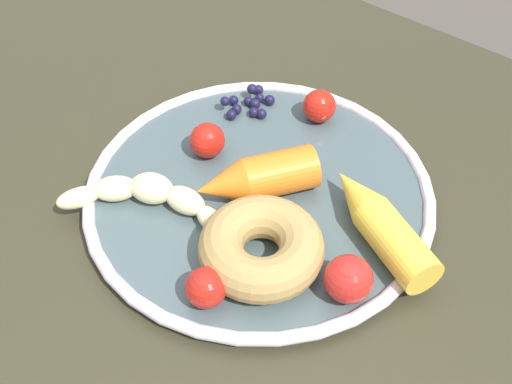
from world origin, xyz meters
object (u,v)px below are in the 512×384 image
at_px(carrot_orange, 256,178).
at_px(carrot_yellow, 379,222).
at_px(donut, 261,247).
at_px(tomato_far, 206,287).
at_px(tomato_extra, 207,140).
at_px(tomato_mid, 348,279).
at_px(banana, 149,196).
at_px(tomato_near, 319,106).
at_px(plate, 256,194).
at_px(dining_table, 219,230).
at_px(blueberry_pile, 249,103).

bearing_deg(carrot_orange, carrot_yellow, -165.72).
relative_size(donut, tomato_far, 3.11).
relative_size(tomato_far, tomato_extra, 0.96).
relative_size(donut, tomato_mid, 2.65).
xyz_separation_m(banana, tomato_near, (-0.05, -0.20, 0.01)).
relative_size(banana, tomato_extra, 4.31).
distance_m(donut, tomato_mid, 0.08).
bearing_deg(tomato_near, donut, 111.76).
relative_size(plate, tomato_far, 9.73).
bearing_deg(tomato_mid, tomato_near, -48.18).
relative_size(dining_table, banana, 7.74).
height_order(banana, tomato_far, tomato_far).
distance_m(plate, donut, 0.09).
bearing_deg(carrot_orange, tomato_mid, 163.32).
xyz_separation_m(tomato_far, tomato_extra, (0.12, -0.13, 0.00)).
height_order(dining_table, blueberry_pile, blueberry_pile).
xyz_separation_m(carrot_orange, carrot_yellow, (-0.12, -0.03, -0.00)).
bearing_deg(donut, tomato_extra, -28.75).
distance_m(carrot_orange, tomato_extra, 0.07).
height_order(carrot_yellow, blueberry_pile, carrot_yellow).
height_order(carrot_orange, tomato_mid, carrot_orange).
bearing_deg(carrot_yellow, blueberry_pile, -17.71).
bearing_deg(banana, tomato_near, -102.93).
xyz_separation_m(tomato_mid, tomato_extra, (0.20, -0.05, -0.00)).
xyz_separation_m(tomato_near, tomato_far, (-0.07, 0.25, -0.00)).
distance_m(tomato_mid, tomato_extra, 0.21).
bearing_deg(blueberry_pile, banana, 97.63).
relative_size(tomato_near, tomato_extra, 0.99).
bearing_deg(carrot_yellow, tomato_mid, 101.51).
height_order(banana, blueberry_pile, banana).
height_order(tomato_mid, tomato_far, tomato_mid).
bearing_deg(blueberry_pile, tomato_extra, 100.71).
relative_size(dining_table, blueberry_pile, 18.77).
bearing_deg(carrot_orange, donut, 133.13).
height_order(plate, tomato_extra, tomato_extra).
height_order(dining_table, donut, donut).
distance_m(banana, tomato_near, 0.21).
xyz_separation_m(donut, tomato_near, (0.08, -0.19, -0.00)).
height_order(tomato_mid, tomato_extra, tomato_mid).
xyz_separation_m(dining_table, donut, (-0.11, 0.07, 0.13)).
distance_m(carrot_orange, tomato_mid, 0.14).
bearing_deg(tomato_far, dining_table, -49.64).
bearing_deg(plate, carrot_yellow, -166.64).
distance_m(dining_table, banana, 0.14).
bearing_deg(tomato_near, carrot_yellow, 143.96).
bearing_deg(tomato_far, banana, -20.59).
xyz_separation_m(plate, tomato_far, (-0.05, 0.12, 0.02)).
distance_m(dining_table, carrot_orange, 0.14).
relative_size(blueberry_pile, tomato_extra, 1.78).
relative_size(carrot_yellow, donut, 1.29).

